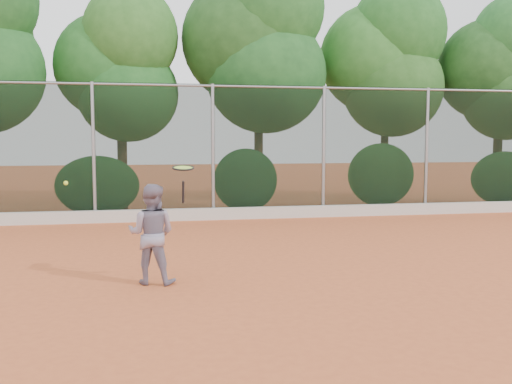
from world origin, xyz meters
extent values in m
plane|color=#CA5C2F|center=(0.00, 0.00, 0.00)|extent=(80.00, 80.00, 0.00)
cube|color=beige|center=(0.00, 6.82, 0.15)|extent=(24.00, 0.20, 0.30)
imported|color=gray|center=(-1.64, 0.45, 0.72)|extent=(0.83, 0.72, 1.44)
cube|color=black|center=(0.00, 7.00, 1.75)|extent=(24.00, 0.01, 3.50)
cylinder|color=gray|center=(0.00, 7.00, 3.45)|extent=(24.00, 0.06, 0.06)
cylinder|color=gray|center=(-3.00, 7.00, 1.75)|extent=(0.09, 0.09, 3.50)
cylinder|color=gray|center=(0.00, 7.00, 1.75)|extent=(0.09, 0.09, 3.50)
cylinder|color=gray|center=(3.00, 7.00, 1.75)|extent=(0.09, 0.09, 3.50)
cylinder|color=gray|center=(6.00, 7.00, 1.75)|extent=(0.09, 0.09, 3.50)
cylinder|color=#422719|center=(-2.40, 9.30, 1.20)|extent=(0.28, 0.28, 2.40)
ellipsoid|color=#1D541D|center=(-2.20, 9.20, 3.40)|extent=(2.90, 2.40, 2.80)
ellipsoid|color=#1E591E|center=(-2.70, 9.50, 4.20)|extent=(3.20, 2.70, 3.10)
ellipsoid|color=#275B1F|center=(-2.10, 9.00, 5.00)|extent=(2.70, 2.30, 2.90)
cylinder|color=#442A1A|center=(1.60, 9.00, 1.50)|extent=(0.26, 0.26, 3.00)
ellipsoid|color=#2A6D29|center=(1.80, 8.90, 4.00)|extent=(3.60, 3.00, 3.50)
ellipsoid|color=#2E6426|center=(1.30, 9.20, 5.00)|extent=(3.90, 3.20, 3.80)
ellipsoid|color=#2F762D|center=(1.90, 8.80, 5.90)|extent=(3.20, 2.70, 3.30)
cylinder|color=#3B2A16|center=(5.70, 9.20, 1.35)|extent=(0.24, 0.24, 2.70)
ellipsoid|color=#24521C|center=(5.90, 9.10, 3.70)|extent=(3.20, 2.70, 3.10)
ellipsoid|color=#266221|center=(5.40, 9.40, 4.60)|extent=(3.50, 2.90, 3.40)
ellipsoid|color=#1D551D|center=(6.00, 9.00, 5.40)|extent=(3.00, 2.50, 3.10)
cylinder|color=#3B2916|center=(9.40, 8.80, 1.25)|extent=(0.28, 0.28, 2.50)
ellipsoid|color=#356C29|center=(9.60, 8.70, 3.50)|extent=(3.00, 2.50, 2.90)
ellipsoid|color=#2D6225|center=(9.10, 9.00, 4.30)|extent=(3.30, 2.80, 3.20)
ellipsoid|color=#286627|center=(-3.00, 7.80, 0.85)|extent=(2.20, 1.16, 1.60)
ellipsoid|color=#266528|center=(1.00, 7.80, 0.95)|extent=(1.80, 1.04, 1.76)
ellipsoid|color=#32712B|center=(5.00, 7.80, 1.05)|extent=(2.00, 1.10, 1.84)
ellipsoid|color=#2E6827|center=(9.00, 7.80, 0.90)|extent=(2.16, 1.12, 1.64)
cylinder|color=black|center=(-1.18, 0.37, 1.33)|extent=(0.04, 0.09, 0.32)
torus|color=black|center=(-1.18, 0.31, 1.68)|extent=(0.32, 0.32, 0.08)
cylinder|color=#B7DF41|center=(-1.18, 0.31, 1.68)|extent=(0.27, 0.27, 0.05)
sphere|color=#E0FA38|center=(-2.78, 0.30, 1.49)|extent=(0.06, 0.06, 0.06)
camera|label=1|loc=(-1.67, -7.79, 2.08)|focal=40.00mm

